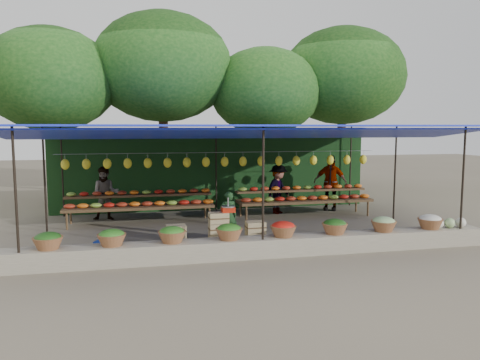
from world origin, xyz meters
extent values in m
plane|color=#645949|center=(0.00, 0.00, 0.00)|extent=(60.00, 60.00, 0.00)
cube|color=slate|center=(0.00, -2.75, 0.20)|extent=(10.60, 0.55, 0.40)
cylinder|color=black|center=(-4.80, -2.90, 1.40)|extent=(0.05, 0.05, 2.80)
cylinder|color=black|center=(0.00, -2.90, 1.40)|extent=(0.05, 0.05, 2.80)
cylinder|color=black|center=(4.80, -2.90, 1.40)|extent=(0.05, 0.05, 2.80)
cylinder|color=black|center=(-4.80, 0.00, 1.40)|extent=(0.05, 0.05, 2.80)
cylinder|color=black|center=(4.80, 0.00, 1.40)|extent=(0.05, 0.05, 2.80)
cylinder|color=black|center=(-4.80, 2.90, 1.40)|extent=(0.05, 0.05, 2.80)
cylinder|color=black|center=(0.00, 2.90, 1.40)|extent=(0.05, 0.05, 2.80)
cylinder|color=black|center=(4.80, 2.90, 1.40)|extent=(0.05, 0.05, 2.80)
cube|color=#1C2ED4|center=(0.00, 0.00, 2.80)|extent=(10.80, 6.60, 0.04)
cube|color=#1C2ED4|center=(0.00, -2.00, 2.62)|extent=(10.80, 2.19, 0.26)
cube|color=#1C2ED4|center=(0.00, 2.00, 2.62)|extent=(10.80, 2.19, 0.26)
cylinder|color=#ABAAB0|center=(0.00, 1.40, 2.02)|extent=(9.60, 0.01, 0.01)
ellipsoid|color=yellow|center=(-4.50, 1.40, 1.74)|extent=(0.23, 0.17, 0.30)
ellipsoid|color=yellow|center=(-3.94, 1.40, 1.74)|extent=(0.23, 0.17, 0.30)
ellipsoid|color=yellow|center=(-3.38, 1.40, 1.74)|extent=(0.23, 0.17, 0.30)
ellipsoid|color=yellow|center=(-2.81, 1.40, 1.74)|extent=(0.23, 0.17, 0.30)
ellipsoid|color=yellow|center=(-2.25, 1.40, 1.74)|extent=(0.23, 0.17, 0.30)
ellipsoid|color=yellow|center=(-1.69, 1.40, 1.74)|extent=(0.23, 0.17, 0.30)
ellipsoid|color=yellow|center=(-1.12, 1.40, 1.74)|extent=(0.23, 0.17, 0.30)
ellipsoid|color=yellow|center=(-0.56, 1.40, 1.74)|extent=(0.23, 0.17, 0.30)
ellipsoid|color=yellow|center=(0.00, 1.40, 1.74)|extent=(0.23, 0.17, 0.30)
ellipsoid|color=yellow|center=(0.56, 1.40, 1.74)|extent=(0.23, 0.17, 0.30)
ellipsoid|color=yellow|center=(1.12, 1.40, 1.74)|extent=(0.23, 0.17, 0.30)
ellipsoid|color=yellow|center=(1.69, 1.40, 1.74)|extent=(0.23, 0.17, 0.30)
ellipsoid|color=yellow|center=(2.25, 1.40, 1.74)|extent=(0.23, 0.17, 0.30)
ellipsoid|color=yellow|center=(2.81, 1.40, 1.74)|extent=(0.23, 0.17, 0.30)
ellipsoid|color=yellow|center=(3.38, 1.40, 1.74)|extent=(0.23, 0.17, 0.30)
ellipsoid|color=yellow|center=(3.94, 1.40, 1.74)|extent=(0.23, 0.17, 0.30)
ellipsoid|color=yellow|center=(4.50, 1.40, 1.74)|extent=(0.23, 0.17, 0.30)
ellipsoid|color=#205015|center=(-4.30, -2.75, 0.62)|extent=(0.52, 0.52, 0.23)
ellipsoid|color=#30711E|center=(-3.10, -2.75, 0.62)|extent=(0.52, 0.52, 0.23)
ellipsoid|color=#30711E|center=(-1.90, -2.75, 0.62)|extent=(0.52, 0.52, 0.23)
ellipsoid|color=#30711E|center=(-0.70, -2.75, 0.62)|extent=(0.52, 0.52, 0.23)
ellipsoid|color=red|center=(0.50, -2.75, 0.62)|extent=(0.52, 0.52, 0.23)
ellipsoid|color=#205015|center=(1.70, -2.75, 0.62)|extent=(0.52, 0.52, 0.23)
ellipsoid|color=#96BE77|center=(2.90, -2.75, 0.62)|extent=(0.52, 0.52, 0.23)
ellipsoid|color=beige|center=(4.10, -2.75, 0.62)|extent=(0.52, 0.52, 0.23)
cube|color=#1C4217|center=(0.00, 3.15, 1.25)|extent=(10.60, 0.06, 2.50)
cylinder|color=#3B1F15|center=(-5.50, 5.80, 1.98)|extent=(0.36, 0.36, 3.97)
ellipsoid|color=#0F390F|center=(-5.50, 5.80, 4.46)|extent=(4.77, 4.77, 3.69)
cylinder|color=#3B1F15|center=(-1.50, 6.20, 2.24)|extent=(0.36, 0.36, 4.48)
ellipsoid|color=#0F390F|center=(-1.50, 6.20, 5.04)|extent=(5.39, 5.39, 4.17)
cylinder|color=#3B1F15|center=(2.50, 5.90, 1.86)|extent=(0.36, 0.36, 3.71)
ellipsoid|color=#0F390F|center=(2.50, 5.90, 4.18)|extent=(4.47, 4.47, 3.45)
cylinder|color=#3B1F15|center=(6.00, 6.30, 2.18)|extent=(0.36, 0.36, 4.35)
ellipsoid|color=#0F390F|center=(6.00, 6.30, 4.90)|extent=(5.24, 5.24, 4.05)
cube|color=#452A1B|center=(-2.50, 1.30, 0.50)|extent=(4.20, 0.95, 0.08)
cube|color=#452A1B|center=(-2.50, 1.60, 0.78)|extent=(4.20, 0.35, 0.06)
cylinder|color=#452A1B|center=(-4.45, 0.90, 0.25)|extent=(0.06, 0.06, 0.50)
cylinder|color=#452A1B|center=(-0.55, 0.90, 0.25)|extent=(0.06, 0.06, 0.50)
cylinder|color=#452A1B|center=(-4.45, 1.70, 0.25)|extent=(0.06, 0.06, 0.50)
cylinder|color=#452A1B|center=(-0.55, 1.70, 0.25)|extent=(0.06, 0.06, 0.50)
ellipsoid|color=#AA2F18|center=(-4.40, 1.15, 0.60)|extent=(0.31, 0.26, 0.13)
ellipsoid|color=#84B236|center=(-4.40, 1.60, 0.87)|extent=(0.26, 0.22, 0.12)
ellipsoid|color=orange|center=(-4.05, 1.15, 0.60)|extent=(0.31, 0.26, 0.13)
ellipsoid|color=red|center=(-4.05, 1.60, 0.87)|extent=(0.26, 0.22, 0.12)
ellipsoid|color=#84B236|center=(-3.70, 1.15, 0.60)|extent=(0.31, 0.26, 0.13)
ellipsoid|color=#AA2F18|center=(-3.70, 1.60, 0.87)|extent=(0.26, 0.22, 0.12)
ellipsoid|color=red|center=(-3.35, 1.15, 0.60)|extent=(0.31, 0.26, 0.13)
ellipsoid|color=orange|center=(-3.35, 1.60, 0.87)|extent=(0.26, 0.22, 0.12)
ellipsoid|color=#AA2F18|center=(-3.00, 1.15, 0.60)|extent=(0.31, 0.26, 0.13)
ellipsoid|color=#AA2F18|center=(-3.00, 1.60, 0.87)|extent=(0.26, 0.22, 0.12)
ellipsoid|color=orange|center=(-2.65, 1.15, 0.60)|extent=(0.31, 0.26, 0.13)
ellipsoid|color=orange|center=(-2.65, 1.60, 0.87)|extent=(0.26, 0.22, 0.12)
ellipsoid|color=#AA2F18|center=(-2.30, 1.15, 0.60)|extent=(0.31, 0.26, 0.13)
ellipsoid|color=#84B236|center=(-2.30, 1.60, 0.87)|extent=(0.26, 0.22, 0.12)
ellipsoid|color=orange|center=(-1.95, 1.15, 0.60)|extent=(0.31, 0.26, 0.13)
ellipsoid|color=red|center=(-1.95, 1.60, 0.87)|extent=(0.26, 0.22, 0.12)
ellipsoid|color=#84B236|center=(-1.60, 1.15, 0.60)|extent=(0.31, 0.26, 0.13)
ellipsoid|color=#AA2F18|center=(-1.60, 1.60, 0.87)|extent=(0.26, 0.22, 0.12)
ellipsoid|color=red|center=(-1.25, 1.15, 0.60)|extent=(0.31, 0.26, 0.13)
ellipsoid|color=orange|center=(-1.25, 1.60, 0.87)|extent=(0.26, 0.22, 0.12)
ellipsoid|color=#AA2F18|center=(-0.90, 1.15, 0.60)|extent=(0.31, 0.26, 0.13)
ellipsoid|color=#AA2F18|center=(-0.90, 1.60, 0.87)|extent=(0.26, 0.22, 0.12)
ellipsoid|color=orange|center=(-0.55, 1.15, 0.60)|extent=(0.31, 0.26, 0.13)
ellipsoid|color=orange|center=(-0.55, 1.60, 0.87)|extent=(0.26, 0.22, 0.12)
cube|color=#452A1B|center=(2.50, 1.30, 0.50)|extent=(4.20, 0.95, 0.08)
cube|color=#452A1B|center=(2.50, 1.60, 0.78)|extent=(4.20, 0.35, 0.06)
cylinder|color=#452A1B|center=(0.55, 0.90, 0.25)|extent=(0.06, 0.06, 0.50)
cylinder|color=#452A1B|center=(4.45, 0.90, 0.25)|extent=(0.06, 0.06, 0.50)
cylinder|color=#452A1B|center=(0.55, 1.70, 0.25)|extent=(0.06, 0.06, 0.50)
cylinder|color=#452A1B|center=(4.45, 1.70, 0.25)|extent=(0.06, 0.06, 0.50)
ellipsoid|color=#AA2F18|center=(0.60, 1.15, 0.60)|extent=(0.31, 0.26, 0.13)
ellipsoid|color=#84B236|center=(0.60, 1.60, 0.87)|extent=(0.26, 0.22, 0.12)
ellipsoid|color=orange|center=(0.95, 1.15, 0.60)|extent=(0.31, 0.26, 0.13)
ellipsoid|color=red|center=(0.95, 1.60, 0.87)|extent=(0.26, 0.22, 0.12)
ellipsoid|color=#84B236|center=(1.30, 1.15, 0.60)|extent=(0.31, 0.26, 0.13)
ellipsoid|color=#AA2F18|center=(1.30, 1.60, 0.87)|extent=(0.26, 0.22, 0.12)
ellipsoid|color=red|center=(1.65, 1.15, 0.60)|extent=(0.31, 0.26, 0.13)
ellipsoid|color=orange|center=(1.65, 1.60, 0.87)|extent=(0.26, 0.22, 0.12)
ellipsoid|color=#AA2F18|center=(2.00, 1.15, 0.60)|extent=(0.31, 0.26, 0.13)
ellipsoid|color=#AA2F18|center=(2.00, 1.60, 0.87)|extent=(0.26, 0.22, 0.12)
ellipsoid|color=orange|center=(2.35, 1.15, 0.60)|extent=(0.31, 0.26, 0.13)
ellipsoid|color=orange|center=(2.35, 1.60, 0.87)|extent=(0.26, 0.22, 0.12)
ellipsoid|color=#AA2F18|center=(2.70, 1.15, 0.60)|extent=(0.31, 0.26, 0.13)
ellipsoid|color=#84B236|center=(2.70, 1.60, 0.87)|extent=(0.26, 0.22, 0.12)
ellipsoid|color=orange|center=(3.05, 1.15, 0.60)|extent=(0.31, 0.26, 0.13)
ellipsoid|color=red|center=(3.05, 1.60, 0.87)|extent=(0.26, 0.22, 0.12)
ellipsoid|color=#84B236|center=(3.40, 1.15, 0.60)|extent=(0.31, 0.26, 0.13)
ellipsoid|color=#AA2F18|center=(3.40, 1.60, 0.87)|extent=(0.26, 0.22, 0.12)
ellipsoid|color=red|center=(3.75, 1.15, 0.60)|extent=(0.31, 0.26, 0.13)
ellipsoid|color=orange|center=(3.75, 1.60, 0.87)|extent=(0.26, 0.22, 0.12)
ellipsoid|color=#AA2F18|center=(4.10, 1.15, 0.60)|extent=(0.31, 0.26, 0.13)
ellipsoid|color=#AA2F18|center=(4.10, 1.60, 0.87)|extent=(0.26, 0.22, 0.12)
ellipsoid|color=orange|center=(4.45, 1.15, 0.60)|extent=(0.31, 0.26, 0.13)
ellipsoid|color=orange|center=(4.45, 1.60, 0.87)|extent=(0.26, 0.22, 0.12)
cube|color=tan|center=(-1.72, -1.57, 0.12)|extent=(0.45, 0.35, 0.25)
cube|color=tan|center=(-1.72, -1.57, 0.39)|extent=(0.45, 0.35, 0.25)
cube|color=tan|center=(-0.72, -1.57, 0.12)|extent=(0.45, 0.35, 0.25)
cube|color=tan|center=(-0.72, -1.57, 0.39)|extent=(0.45, 0.35, 0.25)
cube|color=tan|center=(-0.72, -1.57, 0.65)|extent=(0.45, 0.35, 0.25)
cube|color=tan|center=(0.18, -1.57, 0.12)|extent=(0.45, 0.35, 0.25)
cube|color=tan|center=(0.18, -1.57, 0.39)|extent=(0.45, 0.35, 0.25)
cube|color=red|center=(-0.48, -1.57, 0.83)|extent=(0.30, 0.26, 0.12)
cylinder|color=#ABAAB0|center=(-0.48, -1.57, 0.91)|extent=(0.32, 0.32, 0.03)
cylinder|color=#ABAAB0|center=(-0.48, -1.57, 1.00)|extent=(0.03, 0.03, 0.22)
imported|color=#1B3D1C|center=(-0.39, -1.10, 0.60)|extent=(0.44, 0.30, 1.19)
imported|color=slate|center=(-3.48, 2.06, 0.80)|extent=(0.80, 0.63, 1.60)
imported|color=slate|center=(1.85, 1.95, 0.79)|extent=(1.17, 1.07, 1.57)
imported|color=slate|center=(3.73, 2.18, 0.93)|extent=(1.17, 0.93, 1.85)
cube|color=navy|center=(-5.15, -2.33, 0.14)|extent=(0.54, 0.47, 0.27)
cube|color=navy|center=(-3.26, -1.81, 0.14)|extent=(0.58, 0.51, 0.29)
camera|label=1|loc=(-2.60, -12.26, 2.77)|focal=35.00mm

